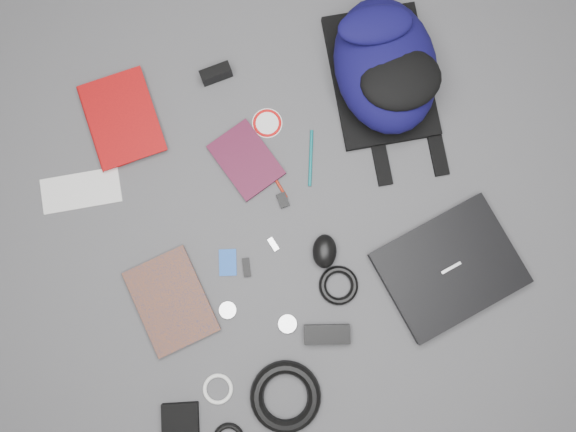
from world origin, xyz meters
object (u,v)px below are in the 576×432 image
object	(u,v)px
dvd_case	(246,160)
pouch	(180,422)
laptop	(449,268)
power_brick	(327,334)
textbook_red	(90,130)
comic_book	(140,316)
compact_camera	(216,74)
mouse	(325,251)
backpack	(385,65)

from	to	relation	value
dvd_case	pouch	size ratio (longest dim) A/B	2.01
laptop	power_brick	xyz separation A→B (m)	(-0.38, -0.07, -0.00)
dvd_case	pouch	bearing A→B (deg)	-139.43
laptop	textbook_red	size ratio (longest dim) A/B	1.38
comic_book	pouch	size ratio (longest dim) A/B	2.63
laptop	pouch	xyz separation A→B (m)	(-0.82, -0.16, -0.01)
compact_camera	laptop	bearing A→B (deg)	-61.54
textbook_red	power_brick	bearing A→B (deg)	-59.59
mouse	pouch	bearing A→B (deg)	-127.71
backpack	pouch	bearing A→B (deg)	-129.92
laptop	mouse	xyz separation A→B (m)	(-0.31, 0.15, 0.01)
comic_book	pouch	distance (m)	0.30
backpack	pouch	distance (m)	1.11
laptop	pouch	distance (m)	0.84
backpack	pouch	xyz separation A→B (m)	(-0.82, -0.74, -0.08)
compact_camera	backpack	bearing A→B (deg)	-21.36
laptop	compact_camera	size ratio (longest dim) A/B	4.04
laptop	textbook_red	world-z (taller)	laptop
laptop	textbook_red	xyz separation A→B (m)	(-0.83, 0.68, -0.00)
dvd_case	compact_camera	world-z (taller)	compact_camera
dvd_case	mouse	size ratio (longest dim) A/B	2.08
laptop	comic_book	distance (m)	0.86
backpack	pouch	size ratio (longest dim) A/B	4.47
backpack	dvd_case	distance (m)	0.46
laptop	power_brick	size ratio (longest dim) A/B	2.89
textbook_red	compact_camera	distance (m)	0.39
dvd_case	power_brick	world-z (taller)	power_brick
comic_book	compact_camera	world-z (taller)	compact_camera
mouse	power_brick	world-z (taller)	mouse
backpack	power_brick	bearing A→B (deg)	-112.32
backpack	power_brick	distance (m)	0.75
backpack	comic_book	distance (m)	0.96
comic_book	dvd_case	size ratio (longest dim) A/B	1.31
mouse	pouch	distance (m)	0.60
laptop	comic_book	world-z (taller)	laptop
comic_book	power_brick	xyz separation A→B (m)	(0.47, -0.20, 0.01)
textbook_red	mouse	size ratio (longest dim) A/B	2.77
comic_book	mouse	distance (m)	0.53
compact_camera	pouch	xyz separation A→B (m)	(-0.38, -0.89, -0.01)
textbook_red	comic_book	size ratio (longest dim) A/B	1.02
backpack	mouse	size ratio (longest dim) A/B	4.63
backpack	compact_camera	size ratio (longest dim) A/B	4.90
textbook_red	power_brick	distance (m)	0.88
power_brick	pouch	xyz separation A→B (m)	(-0.44, -0.10, -0.00)
comic_book	dvd_case	xyz separation A→B (m)	(0.41, 0.32, -0.00)
power_brick	pouch	world-z (taller)	power_brick
laptop	power_brick	distance (m)	0.38
backpack	laptop	world-z (taller)	backpack
pouch	comic_book	bearing A→B (deg)	94.57
dvd_case	pouch	xyz separation A→B (m)	(-0.38, -0.62, 0.00)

